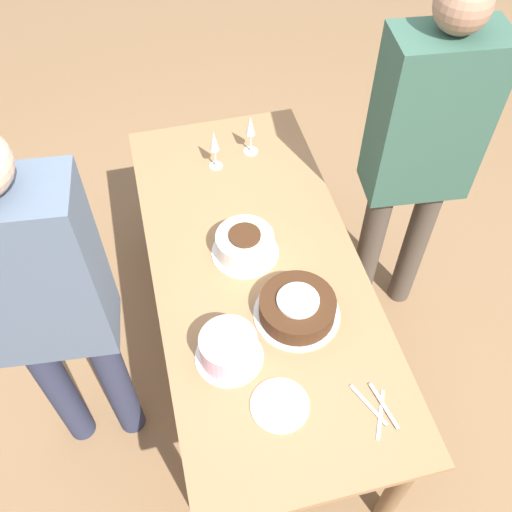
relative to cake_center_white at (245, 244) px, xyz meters
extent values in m
plane|color=#8E6B47|center=(-0.07, -0.03, -0.77)|extent=(12.00, 12.00, 0.00)
cube|color=#9E754C|center=(-0.07, -0.03, -0.07)|extent=(1.80, 0.80, 0.03)
cylinder|color=brown|center=(-0.89, -0.35, -0.43)|extent=(0.07, 0.07, 0.69)
cylinder|color=brown|center=(0.76, -0.35, -0.43)|extent=(0.07, 0.07, 0.69)
cylinder|color=brown|center=(0.76, 0.30, -0.43)|extent=(0.07, 0.07, 0.69)
cylinder|color=white|center=(0.00, 0.00, -0.05)|extent=(0.26, 0.26, 0.01)
cylinder|color=white|center=(0.00, 0.00, 0.00)|extent=(0.22, 0.22, 0.09)
cylinder|color=#422614|center=(0.00, 0.00, 0.05)|extent=(0.12, 0.12, 0.01)
cylinder|color=white|center=(-0.32, -0.12, -0.05)|extent=(0.31, 0.31, 0.01)
cylinder|color=#422614|center=(-0.32, -0.12, -0.01)|extent=(0.27, 0.27, 0.08)
cylinder|color=white|center=(-0.32, -0.12, 0.04)|extent=(0.15, 0.15, 0.01)
cylinder|color=white|center=(-0.43, 0.16, -0.05)|extent=(0.24, 0.24, 0.01)
cylinder|color=#E5B2C6|center=(-0.43, 0.16, 0.01)|extent=(0.20, 0.20, 0.11)
cylinder|color=silver|center=(0.52, 0.01, -0.05)|extent=(0.06, 0.06, 0.00)
cylinder|color=silver|center=(0.52, 0.01, 0.00)|extent=(0.01, 0.01, 0.09)
cone|color=silver|center=(0.52, 0.01, 0.09)|extent=(0.04, 0.04, 0.10)
cylinder|color=silver|center=(0.57, -0.16, -0.05)|extent=(0.07, 0.07, 0.00)
cylinder|color=silver|center=(0.57, -0.16, 0.00)|extent=(0.01, 0.01, 0.10)
cone|color=silver|center=(0.57, -0.16, 0.10)|extent=(0.04, 0.04, 0.09)
cylinder|color=beige|center=(-0.65, 0.04, -0.05)|extent=(0.19, 0.19, 0.01)
cube|color=silver|center=(-0.75, -0.27, -0.05)|extent=(0.16, 0.09, 0.00)
cube|color=silver|center=(-0.71, -0.24, -0.05)|extent=(0.16, 0.08, 0.00)
cube|color=silver|center=(-0.73, -0.29, -0.04)|extent=(0.17, 0.04, 0.00)
cylinder|color=#4C4238|center=(0.11, -0.84, -0.37)|extent=(0.11, 0.11, 0.81)
cylinder|color=#4C4238|center=(0.13, -0.62, -0.37)|extent=(0.11, 0.11, 0.81)
cube|color=#335647|center=(0.12, -0.73, 0.38)|extent=(0.26, 0.42, 0.67)
sphere|color=#997056|center=(0.12, -0.73, 0.81)|extent=(0.19, 0.19, 0.19)
cylinder|color=#2D334C|center=(-0.24, 0.81, -0.37)|extent=(0.11, 0.11, 0.80)
cylinder|color=#2D334C|center=(-0.26, 0.59, -0.37)|extent=(0.11, 0.11, 0.80)
cube|color=slate|center=(-0.25, 0.70, 0.36)|extent=(0.26, 0.42, 0.67)
camera|label=1|loc=(-1.37, 0.29, 1.69)|focal=40.00mm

